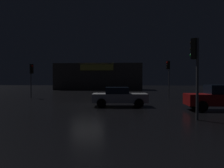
{
  "coord_description": "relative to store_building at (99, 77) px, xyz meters",
  "views": [
    {
      "loc": [
        3.48,
        -19.08,
        2.02
      ],
      "look_at": [
        1.39,
        7.49,
        1.49
      ],
      "focal_mm": 38.89,
      "sensor_mm": 36.0,
      "label": 1
    }
  ],
  "objects": [
    {
      "name": "traffic_signal_cross_left",
      "position": [
        9.43,
        -34.97,
        0.46
      ],
      "size": [
        0.42,
        0.42,
        4.05
      ],
      "color": "#595B60",
      "rests_on": "ground"
    },
    {
      "name": "ground_plane",
      "position": [
        2.77,
        -28.21,
        -2.51
      ],
      "size": [
        120.0,
        120.0,
        0.0
      ],
      "primitive_type": "plane",
      "color": "black"
    },
    {
      "name": "traffic_signal_main",
      "position": [
        -4.44,
        -21.96,
        0.28
      ],
      "size": [
        0.43,
        0.41,
        3.65
      ],
      "color": "#595B60",
      "rests_on": "ground"
    },
    {
      "name": "traffic_signal_opposite",
      "position": [
        10.25,
        -20.73,
        0.57
      ],
      "size": [
        0.42,
        0.42,
        3.99
      ],
      "color": "#595B60",
      "rests_on": "ground"
    },
    {
      "name": "store_building",
      "position": [
        0.0,
        0.0,
        0.0
      ],
      "size": [
        16.63,
        6.63,
        5.02
      ],
      "color": "#4C4742",
      "rests_on": "ground"
    },
    {
      "name": "car_far",
      "position": [
        12.1,
        -31.12,
        -1.66
      ],
      "size": [
        4.44,
        2.14,
        1.65
      ],
      "color": "#A51414",
      "rests_on": "ground"
    },
    {
      "name": "car_near",
      "position": [
        5.38,
        -29.36,
        -1.78
      ],
      "size": [
        4.15,
        2.28,
        1.42
      ],
      "color": "#B7B7BF",
      "rests_on": "ground"
    }
  ]
}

